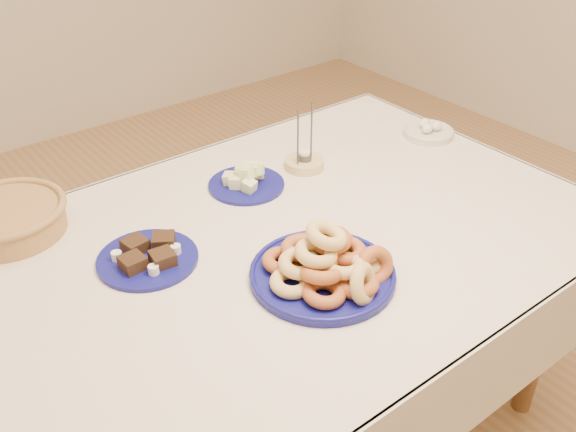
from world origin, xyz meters
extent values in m
cylinder|color=brown|center=(0.70, 0.40, 0.36)|extent=(0.06, 0.06, 0.72)
cylinder|color=brown|center=(0.70, -0.40, 0.36)|extent=(0.06, 0.06, 0.72)
cube|color=beige|center=(0.00, 0.00, 0.74)|extent=(1.70, 1.10, 0.02)
cube|color=beige|center=(0.00, 0.55, 0.61)|extent=(1.70, 0.01, 0.28)
cube|color=beige|center=(0.00, -0.55, 0.61)|extent=(1.70, 0.01, 0.28)
cube|color=beige|center=(0.85, 0.00, 0.61)|extent=(0.01, 1.10, 0.28)
cylinder|color=navy|center=(-0.01, -0.19, 0.76)|extent=(0.42, 0.42, 0.02)
torus|color=navy|center=(-0.01, -0.19, 0.77)|extent=(0.42, 0.42, 0.01)
torus|color=tan|center=(0.08, -0.15, 0.78)|extent=(0.10, 0.10, 0.03)
torus|color=brown|center=(0.01, -0.10, 0.78)|extent=(0.14, 0.14, 0.04)
torus|color=brown|center=(-0.06, -0.11, 0.78)|extent=(0.14, 0.13, 0.04)
torus|color=tan|center=(-0.10, -0.19, 0.78)|extent=(0.11, 0.11, 0.04)
torus|color=brown|center=(-0.06, -0.26, 0.78)|extent=(0.14, 0.14, 0.04)
torus|color=brown|center=(0.01, -0.28, 0.78)|extent=(0.11, 0.12, 0.04)
torus|color=tan|center=(0.08, -0.23, 0.78)|extent=(0.13, 0.13, 0.03)
torus|color=tan|center=(0.03, -0.15, 0.81)|extent=(0.14, 0.14, 0.06)
torus|color=brown|center=(-0.02, -0.13, 0.81)|extent=(0.11, 0.11, 0.04)
torus|color=tan|center=(-0.06, -0.17, 0.81)|extent=(0.14, 0.14, 0.04)
torus|color=brown|center=(-0.05, -0.23, 0.81)|extent=(0.14, 0.14, 0.06)
torus|color=tan|center=(0.01, -0.24, 0.81)|extent=(0.13, 0.13, 0.04)
torus|color=brown|center=(0.05, -0.20, 0.81)|extent=(0.12, 0.13, 0.03)
torus|color=brown|center=(0.02, -0.18, 0.84)|extent=(0.10, 0.10, 0.04)
torus|color=tan|center=(-0.04, -0.20, 0.84)|extent=(0.14, 0.14, 0.05)
torus|color=tan|center=(0.00, -0.19, 0.87)|extent=(0.14, 0.14, 0.06)
torus|color=tan|center=(0.01, -0.30, 0.80)|extent=(0.11, 0.10, 0.10)
torus|color=brown|center=(0.08, -0.27, 0.80)|extent=(0.11, 0.08, 0.10)
cylinder|color=navy|center=(0.10, 0.27, 0.76)|extent=(0.24, 0.24, 0.01)
cube|color=#CFE490|center=(0.08, 0.22, 0.78)|extent=(0.04, 0.05, 0.04)
cube|color=#CFE490|center=(0.09, 0.27, 0.80)|extent=(0.05, 0.05, 0.04)
cube|color=#CFE490|center=(0.06, 0.27, 0.78)|extent=(0.05, 0.05, 0.04)
cube|color=#CFE490|center=(0.14, 0.28, 0.78)|extent=(0.05, 0.05, 0.04)
cube|color=#CFE490|center=(0.12, 0.26, 0.80)|extent=(0.05, 0.05, 0.04)
cube|color=#CFE490|center=(0.12, 0.26, 0.80)|extent=(0.05, 0.06, 0.05)
cube|color=#CFE490|center=(0.11, 0.27, 0.80)|extent=(0.04, 0.04, 0.03)
cube|color=#CFE490|center=(0.12, 0.26, 0.80)|extent=(0.04, 0.04, 0.03)
cube|color=#CFE490|center=(0.11, 0.30, 0.78)|extent=(0.04, 0.04, 0.04)
cube|color=#CFE490|center=(0.06, 0.29, 0.78)|extent=(0.05, 0.05, 0.04)
cube|color=#CFE490|center=(0.09, 0.25, 0.80)|extent=(0.05, 0.05, 0.04)
cylinder|color=navy|center=(-0.29, 0.12, 0.76)|extent=(0.30, 0.30, 0.01)
cube|color=black|center=(-0.34, 0.10, 0.78)|extent=(0.06, 0.06, 0.03)
cube|color=black|center=(-0.27, 0.08, 0.78)|extent=(0.06, 0.06, 0.03)
cube|color=black|center=(-0.30, 0.16, 0.78)|extent=(0.06, 0.06, 0.03)
cube|color=black|center=(-0.24, 0.14, 0.78)|extent=(0.07, 0.07, 0.03)
cylinder|color=silver|center=(-0.35, 0.16, 0.77)|extent=(0.03, 0.03, 0.02)
cylinder|color=silver|center=(-0.31, 0.06, 0.77)|extent=(0.03, 0.03, 0.02)
cylinder|color=silver|center=(-0.23, 0.10, 0.77)|extent=(0.03, 0.03, 0.02)
cylinder|color=brown|center=(-0.51, 0.45, 0.78)|extent=(0.33, 0.33, 0.07)
torus|color=brown|center=(-0.51, 0.45, 0.82)|extent=(0.35, 0.35, 0.02)
cylinder|color=tan|center=(0.30, 0.25, 0.76)|extent=(0.15, 0.15, 0.03)
cylinder|color=#444449|center=(0.30, 0.25, 0.79)|extent=(0.05, 0.05, 0.02)
cylinder|color=white|center=(0.30, 0.25, 0.80)|extent=(0.04, 0.04, 0.01)
cylinder|color=#444449|center=(0.27, 0.24, 0.86)|extent=(0.01, 0.01, 0.17)
cylinder|color=#444449|center=(0.33, 0.26, 0.86)|extent=(0.01, 0.01, 0.17)
cylinder|color=beige|center=(0.76, 0.17, 0.76)|extent=(0.17, 0.17, 0.02)
torus|color=beige|center=(0.76, 0.17, 0.77)|extent=(0.18, 0.18, 0.01)
ellipsoid|color=silver|center=(0.73, 0.16, 0.79)|extent=(0.04, 0.04, 0.03)
ellipsoid|color=silver|center=(0.77, 0.15, 0.79)|extent=(0.04, 0.04, 0.03)
ellipsoid|color=silver|center=(0.76, 0.19, 0.79)|extent=(0.04, 0.04, 0.03)
camera|label=1|loc=(-0.79, -1.05, 1.68)|focal=40.00mm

